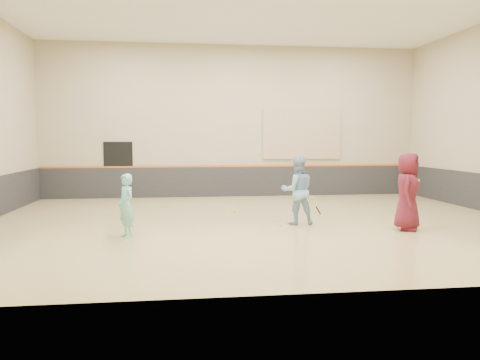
{
  "coord_description": "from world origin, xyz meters",
  "views": [
    {
      "loc": [
        -2.06,
        -12.61,
        2.3
      ],
      "look_at": [
        -0.43,
        0.4,
        1.15
      ],
      "focal_mm": 35.0,
      "sensor_mm": 36.0,
      "label": 1
    }
  ],
  "objects": [
    {
      "name": "held_racket",
      "position": [
        1.37,
        -0.65,
        0.67
      ],
      "size": [
        0.54,
        0.54,
        0.55
      ],
      "primitive_type": null,
      "color": "#ADC02A",
      "rests_on": "instructor"
    },
    {
      "name": "instructor",
      "position": [
        1.03,
        -0.38,
        0.91
      ],
      "size": [
        0.9,
        0.7,
        1.83
      ],
      "primitive_type": "imported",
      "rotation": [
        0.0,
        0.0,
        3.15
      ],
      "color": "#87B1D2",
      "rests_on": "floor"
    },
    {
      "name": "acoustic_panel",
      "position": [
        2.8,
        5.95,
        2.5
      ],
      "size": [
        3.2,
        0.08,
        2.0
      ],
      "primitive_type": "cube",
      "color": "tan",
      "rests_on": "wall_back"
    },
    {
      "name": "ball_under_racket",
      "position": [
        0.52,
        -0.64,
        0.03
      ],
      "size": [
        0.07,
        0.07,
        0.07
      ],
      "primitive_type": "sphere",
      "color": "yellow",
      "rests_on": "floor"
    },
    {
      "name": "wainscot_back",
      "position": [
        0.0,
        5.97,
        0.6
      ],
      "size": [
        14.9,
        0.04,
        1.2
      ],
      "primitive_type": "cube",
      "color": "#232326",
      "rests_on": "floor"
    },
    {
      "name": "ball_in_hand",
      "position": [
        3.77,
        -1.71,
        1.28
      ],
      "size": [
        0.07,
        0.07,
        0.07
      ],
      "primitive_type": "sphere",
      "color": "#C4DD33",
      "rests_on": "young_man"
    },
    {
      "name": "doorway",
      "position": [
        -4.5,
        5.98,
        1.1
      ],
      "size": [
        1.1,
        0.05,
        2.2
      ],
      "primitive_type": "cube",
      "color": "black",
      "rests_on": "floor"
    },
    {
      "name": "young_man",
      "position": [
        3.59,
        -1.53,
        0.98
      ],
      "size": [
        1.03,
        1.14,
        1.96
      ],
      "primitive_type": "imported",
      "rotation": [
        0.0,
        0.0,
        1.02
      ],
      "color": "maroon",
      "rests_on": "floor"
    },
    {
      "name": "room",
      "position": [
        0.0,
        0.0,
        0.81
      ],
      "size": [
        15.04,
        12.04,
        6.22
      ],
      "color": "tan",
      "rests_on": "ground"
    },
    {
      "name": "spare_racket",
      "position": [
        -0.46,
        2.18,
        0.04
      ],
      "size": [
        0.65,
        0.65,
        0.08
      ],
      "primitive_type": null,
      "color": "#B7C92C",
      "rests_on": "floor"
    },
    {
      "name": "accent_stripe",
      "position": [
        0.0,
        5.96,
        1.22
      ],
      "size": [
        14.9,
        0.03,
        0.06
      ],
      "primitive_type": "cube",
      "color": "#D85914",
      "rests_on": "wall_back"
    },
    {
      "name": "ball_beside_spare",
      "position": [
        -0.38,
        3.88,
        0.03
      ],
      "size": [
        0.07,
        0.07,
        0.07
      ],
      "primitive_type": "sphere",
      "color": "gold",
      "rests_on": "floor"
    },
    {
      "name": "girl",
      "position": [
        -3.35,
        -1.57,
        0.75
      ],
      "size": [
        0.59,
        0.65,
        1.5
      ],
      "primitive_type": "imported",
      "rotation": [
        0.0,
        0.0,
        -1.03
      ],
      "color": "#80DED0",
      "rests_on": "floor"
    }
  ]
}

